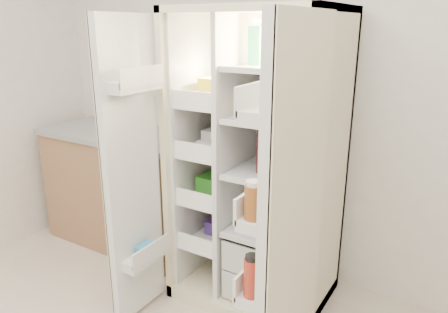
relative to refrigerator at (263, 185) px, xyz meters
The scene contains 5 objects.
wall_back 0.70m from the refrigerator, 88.01° to the left, with size 4.00×0.02×2.70m, color silver.
refrigerator is the anchor object (origin of this frame).
freezer_door 0.81m from the refrigerator, 130.49° to the right, with size 0.15×0.40×1.72m.
fridge_door 0.85m from the refrigerator, 56.17° to the right, with size 0.17×0.58×1.72m.
kitchen_counter 1.28m from the refrigerator, behind, with size 1.27×0.67×0.92m.
Camera 1 is at (1.08, -0.58, 1.70)m, focal length 34.00 mm.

